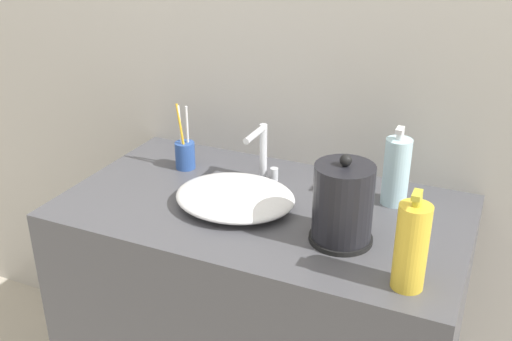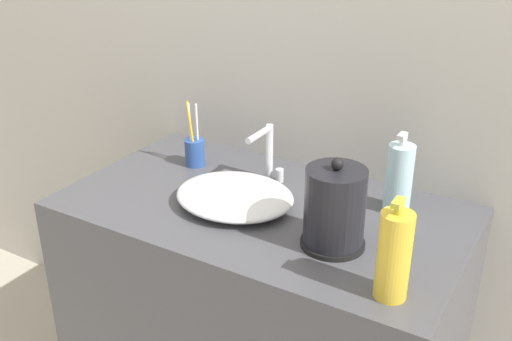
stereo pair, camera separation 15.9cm
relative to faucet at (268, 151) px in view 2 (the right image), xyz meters
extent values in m
cube|color=beige|center=(0.06, 0.19, 0.35)|extent=(6.00, 0.04, 2.60)
cube|color=#4C4C51|center=(0.06, -0.14, -0.52)|extent=(1.09, 0.62, 0.85)
ellipsoid|color=white|center=(-0.01, -0.17, -0.07)|extent=(0.33, 0.28, 0.06)
cylinder|color=silver|center=(-0.01, 0.02, -0.01)|extent=(0.02, 0.02, 0.17)
cylinder|color=silver|center=(-0.01, -0.04, 0.07)|extent=(0.02, 0.12, 0.02)
cylinder|color=silver|center=(0.03, 0.02, -0.08)|extent=(0.02, 0.02, 0.04)
cylinder|color=black|center=(0.31, -0.23, -0.09)|extent=(0.16, 0.16, 0.01)
cylinder|color=black|center=(0.31, -0.23, 0.00)|extent=(0.14, 0.14, 0.20)
sphere|color=black|center=(0.31, -0.23, 0.12)|extent=(0.03, 0.03, 0.03)
cylinder|color=#2D519E|center=(-0.25, -0.01, -0.05)|extent=(0.06, 0.06, 0.08)
cylinder|color=white|center=(-0.26, -0.02, 0.02)|extent=(0.02, 0.01, 0.17)
cylinder|color=white|center=(-0.25, -0.01, 0.02)|extent=(0.01, 0.02, 0.17)
cylinder|color=yellow|center=(-0.26, -0.02, 0.03)|extent=(0.03, 0.01, 0.17)
cylinder|color=silver|center=(0.38, 0.02, 0.00)|extent=(0.07, 0.07, 0.19)
cylinder|color=white|center=(0.38, 0.02, 0.10)|extent=(0.02, 0.02, 0.02)
cube|color=white|center=(0.38, 0.01, 0.12)|extent=(0.02, 0.04, 0.01)
cylinder|color=gold|center=(0.49, -0.35, 0.00)|extent=(0.07, 0.07, 0.20)
cylinder|color=gold|center=(0.49, -0.35, 0.11)|extent=(0.02, 0.02, 0.02)
cube|color=gold|center=(0.49, -0.36, 0.13)|extent=(0.02, 0.04, 0.01)
camera|label=1|loc=(0.64, -1.46, 0.67)|focal=42.00mm
camera|label=2|loc=(0.78, -1.39, 0.67)|focal=42.00mm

